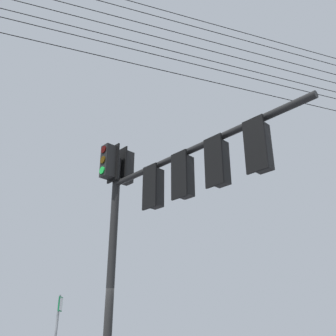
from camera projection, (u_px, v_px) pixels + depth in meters
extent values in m
cylinder|color=black|center=(111.00, 270.00, 9.19)|extent=(0.20, 0.20, 5.87)
cylinder|color=black|center=(193.00, 149.00, 8.20)|extent=(5.04, 2.65, 0.14)
cube|color=black|center=(126.00, 168.00, 10.48)|extent=(0.40, 0.40, 0.90)
cube|color=black|center=(121.00, 166.00, 10.37)|extent=(0.41, 0.23, 1.04)
cylinder|color=#360503|center=(131.00, 160.00, 10.70)|extent=(0.19, 0.12, 0.20)
cylinder|color=#3C2703|center=(131.00, 169.00, 10.58)|extent=(0.19, 0.12, 0.20)
cylinder|color=green|center=(131.00, 180.00, 10.46)|extent=(0.19, 0.12, 0.20)
cube|color=black|center=(108.00, 162.00, 10.10)|extent=(0.40, 0.40, 0.90)
cube|color=black|center=(113.00, 163.00, 10.21)|extent=(0.41, 0.23, 1.04)
cylinder|color=#360503|center=(104.00, 149.00, 10.12)|extent=(0.19, 0.12, 0.20)
cylinder|color=#3C2703|center=(103.00, 160.00, 10.00)|extent=(0.19, 0.12, 0.20)
cylinder|color=green|center=(102.00, 170.00, 9.88)|extent=(0.19, 0.12, 0.20)
cube|color=black|center=(155.00, 188.00, 8.80)|extent=(0.40, 0.40, 0.90)
cube|color=black|center=(150.00, 186.00, 8.69)|extent=(0.41, 0.22, 1.04)
cylinder|color=#360503|center=(160.00, 178.00, 9.03)|extent=(0.19, 0.11, 0.20)
cylinder|color=#3C2703|center=(160.00, 190.00, 8.91)|extent=(0.19, 0.11, 0.20)
cylinder|color=green|center=(160.00, 202.00, 8.79)|extent=(0.19, 0.11, 0.20)
cube|color=black|center=(185.00, 177.00, 8.16)|extent=(0.40, 0.40, 0.90)
cube|color=black|center=(179.00, 175.00, 8.06)|extent=(0.41, 0.23, 1.04)
cylinder|color=#360503|center=(190.00, 166.00, 8.39)|extent=(0.19, 0.11, 0.20)
cylinder|color=#3C2703|center=(190.00, 179.00, 8.27)|extent=(0.19, 0.11, 0.20)
cylinder|color=green|center=(190.00, 192.00, 8.15)|extent=(0.19, 0.11, 0.20)
cube|color=black|center=(219.00, 163.00, 7.52)|extent=(0.40, 0.40, 0.90)
cube|color=black|center=(214.00, 161.00, 7.42)|extent=(0.41, 0.24, 1.04)
cylinder|color=#360503|center=(224.00, 152.00, 7.75)|extent=(0.19, 0.12, 0.20)
cylinder|color=#3C2703|center=(225.00, 165.00, 7.62)|extent=(0.19, 0.12, 0.20)
cylinder|color=green|center=(226.00, 179.00, 7.50)|extent=(0.19, 0.12, 0.20)
cube|color=black|center=(260.00, 147.00, 6.88)|extent=(0.40, 0.40, 0.90)
cube|color=black|center=(255.00, 144.00, 6.77)|extent=(0.41, 0.23, 1.04)
cylinder|color=#360503|center=(264.00, 135.00, 7.11)|extent=(0.19, 0.12, 0.20)
cylinder|color=#3C2703|center=(266.00, 150.00, 6.99)|extent=(0.19, 0.12, 0.20)
cylinder|color=green|center=(267.00, 165.00, 6.87)|extent=(0.19, 0.12, 0.20)
cube|color=#0C7238|center=(60.00, 304.00, 11.19)|extent=(0.14, 0.33, 0.40)
cube|color=white|center=(61.00, 304.00, 11.19)|extent=(0.10, 0.27, 0.34)
cylinder|color=black|center=(80.00, 51.00, 11.30)|extent=(22.43, 17.94, 0.75)
cylinder|color=black|center=(82.00, 37.00, 11.52)|extent=(22.43, 17.94, 0.75)
cylinder|color=black|center=(82.00, 29.00, 11.64)|extent=(22.43, 17.94, 0.75)
cylinder|color=black|center=(84.00, 18.00, 11.81)|extent=(22.43, 17.94, 0.75)
cylinder|color=black|center=(85.00, 8.00, 11.98)|extent=(22.43, 17.94, 0.75)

